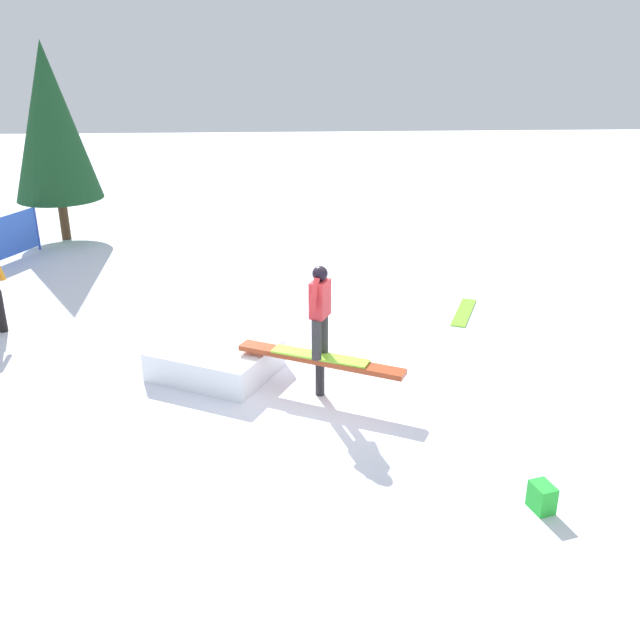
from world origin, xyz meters
TOP-DOWN VIEW (x-y plane):
  - ground_plane at (0.00, 0.00)m, footprint 60.00×60.00m
  - rail_feature at (0.00, 0.00)m, footprint 2.49×1.45m
  - snow_kicker_ramp at (-1.64, 0.83)m, footprint 2.28×2.15m
  - main_rider_on_rail at (0.00, 0.00)m, footprint 1.49×0.90m
  - loose_snowboard_lime at (3.02, 3.22)m, footprint 0.84×1.51m
  - backpack_on_snow at (2.42, -2.96)m, footprint 0.29×0.35m
  - pine_tree_near at (-6.28, 9.08)m, footprint 2.19×2.19m

SIDE VIEW (x-z plane):
  - ground_plane at x=0.00m, z-range 0.00..0.00m
  - loose_snowboard_lime at x=3.02m, z-range 0.00..0.02m
  - backpack_on_snow at x=2.42m, z-range 0.00..0.34m
  - snow_kicker_ramp at x=-1.64m, z-range 0.00..0.48m
  - rail_feature at x=0.00m, z-range 0.23..0.86m
  - main_rider_on_rail at x=0.00m, z-range 0.63..2.06m
  - pine_tree_near at x=-6.28m, z-range 0.54..5.51m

